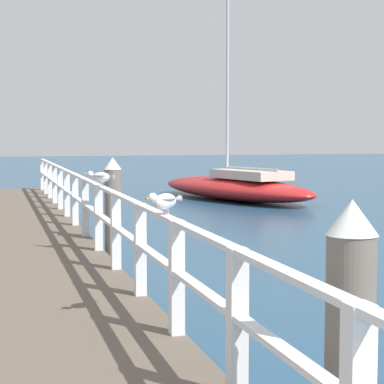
# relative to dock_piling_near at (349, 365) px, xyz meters

# --- Properties ---
(pier_railing) EXTENTS (0.12, 22.16, 1.01)m
(pier_railing) POSITION_rel_dock_piling_near_xyz_m (-0.38, 8.68, 0.17)
(pier_railing) COLOR white
(pier_railing) RESTS_ON pier_deck
(dock_piling_near) EXTENTS (0.29, 0.29, 1.88)m
(dock_piling_near) POSITION_rel_dock_piling_near_xyz_m (0.00, 0.00, 0.00)
(dock_piling_near) COLOR #6B6056
(dock_piling_near) RESTS_ON ground_plane
(dock_piling_far) EXTENTS (0.29, 0.29, 1.88)m
(dock_piling_far) POSITION_rel_dock_piling_near_xyz_m (0.00, 8.04, 0.00)
(dock_piling_far) COLOR #6B6056
(dock_piling_far) RESTS_ON ground_plane
(seagull_foreground) EXTENTS (0.41, 0.32, 0.21)m
(seagull_foreground) POSITION_rel_dock_piling_near_xyz_m (-0.39, 2.79, 0.69)
(seagull_foreground) COLOR white
(seagull_foreground) RESTS_ON pier_railing
(seagull_background) EXTENTS (0.41, 0.32, 0.21)m
(seagull_background) POSITION_rel_dock_piling_near_xyz_m (-0.39, 6.79, 0.69)
(seagull_background) COLOR white
(seagull_background) RESTS_ON pier_railing
(boat_1) EXTENTS (4.73, 8.55, 9.57)m
(boat_1) POSITION_rel_dock_piling_near_xyz_m (6.27, 19.75, -0.49)
(boat_1) COLOR red
(boat_1) RESTS_ON ground_plane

